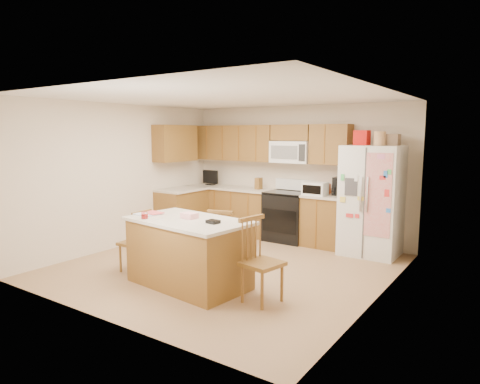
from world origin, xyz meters
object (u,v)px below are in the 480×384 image
Objects in this scene: island at (189,252)px; windsor_chair_left at (136,242)px; stove at (288,215)px; windsor_chair_back at (224,242)px; refrigerator at (372,199)px; windsor_chair_right at (261,262)px.

island is 1.90× the size of windsor_chair_left.
stove is at bearing 91.02° from island.
windsor_chair_left is 1.27m from windsor_chair_back.
refrigerator reaches higher than windsor_chair_back.
island is 0.69m from windsor_chair_back.
windsor_chair_left is at bearing -108.71° from stove.
windsor_chair_back is at bearing 32.37° from windsor_chair_left.
stove is 2.17m from windsor_chair_back.
refrigerator is at bearing 55.22° from windsor_chair_back.
refrigerator is 2.81m from windsor_chair_right.
refrigerator reaches higher than windsor_chair_right.
refrigerator reaches higher than island.
refrigerator is 2.01× the size of windsor_chair_right.
stove is 3.02m from windsor_chair_right.
island reaches higher than windsor_chair_left.
refrigerator is 3.79m from windsor_chair_left.
windsor_chair_right is (1.12, -2.80, 0.00)m from stove.
stove reaches higher than windsor_chair_right.
windsor_chair_back is at bearing -87.02° from stove.
windsor_chair_right is (2.09, 0.04, 0.05)m from windsor_chair_left.
windsor_chair_left is at bearing -178.78° from windsor_chair_right.
windsor_chair_right is at bearing -99.30° from refrigerator.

